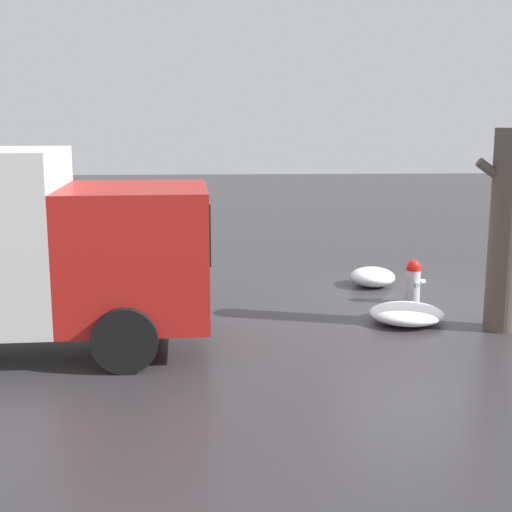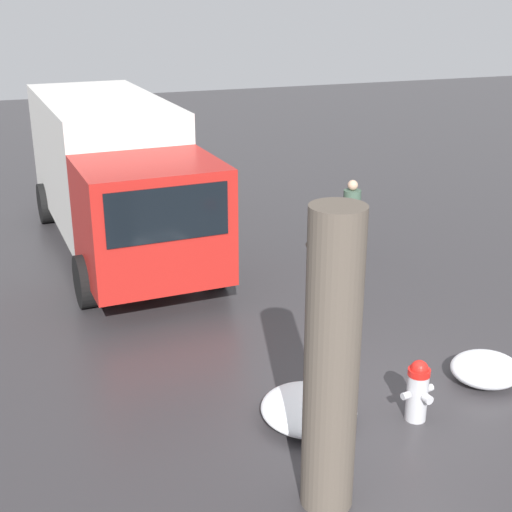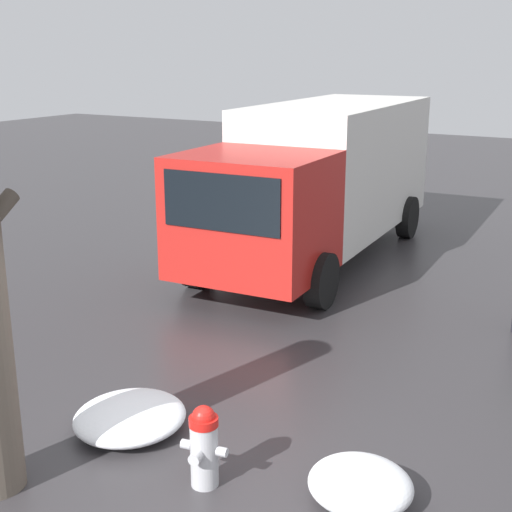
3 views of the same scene
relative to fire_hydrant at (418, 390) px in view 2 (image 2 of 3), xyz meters
name	(u,v)px [view 2 (image 2 of 3)]	position (x,y,z in m)	size (l,w,h in m)	color
ground_plane	(415,419)	(0.00, 0.00, -0.42)	(60.00, 60.00, 0.00)	#333033
fire_hydrant	(418,390)	(0.00, 0.00, 0.00)	(0.37, 0.47, 0.82)	#B7B7BC
tree_trunk	(332,363)	(-0.98, 1.69, 1.21)	(0.83, 0.54, 3.22)	brown
delivery_truck	(113,170)	(7.64, 2.36, 1.19)	(7.60, 2.86, 2.94)	red
pedestrian	(351,215)	(5.43, -1.87, 0.44)	(0.34, 0.34, 1.57)	#23232D
snow_pile_by_hydrant	(309,409)	(0.44, 1.26, -0.26)	(1.23, 1.18, 0.31)	white
snow_pile_curbside	(486,369)	(0.46, -1.38, -0.23)	(0.90, 0.96, 0.38)	white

